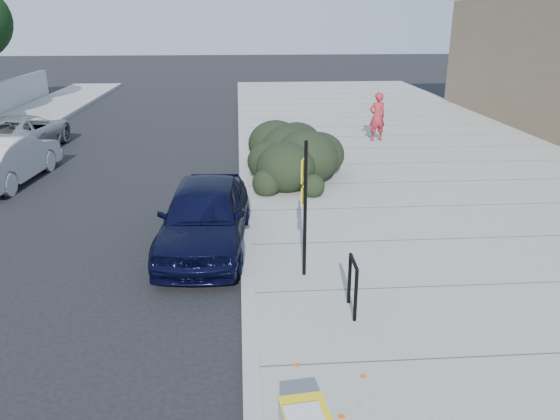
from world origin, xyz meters
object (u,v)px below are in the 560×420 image
Objects in this scene: bike_rack at (353,281)px; sedan_navy at (205,216)px; sign_post at (304,201)px; wagon_silver at (7,159)px; pedestrian at (377,117)px; suv_silver at (22,133)px.

sedan_navy is at bearing 130.35° from bike_rack.
sign_post is 10.12m from wagon_silver.
pedestrian is at bearing 76.11° from bike_rack.
bike_rack is 1.67m from sign_post.
suv_silver is 2.67× the size of pedestrian.
bike_rack is at bearing -47.28° from sedan_navy.
bike_rack is at bearing 140.90° from wagon_silver.
pedestrian is (12.37, 0.17, 0.37)m from suv_silver.
sedan_navy is at bearing 129.96° from suv_silver.
sign_post is 1.38× the size of pedestrian.
sign_post reaches higher than suv_silver.
sign_post is (-0.59, 1.32, 0.85)m from bike_rack.
sign_post is 0.52× the size of suv_silver.
wagon_silver reaches higher than bike_rack.
bike_rack is at bearing -49.88° from sign_post.
sign_post is at bearing 143.87° from wagon_silver.
sign_post reaches higher than bike_rack.
sedan_navy is 10.64m from pedestrian.
bike_rack is 12.40m from pedestrian.
wagon_silver is (-5.76, 5.07, -0.02)m from sedan_navy.
sedan_navy reaches higher than suv_silver.
sedan_navy is (-1.78, 1.63, -0.82)m from sign_post.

